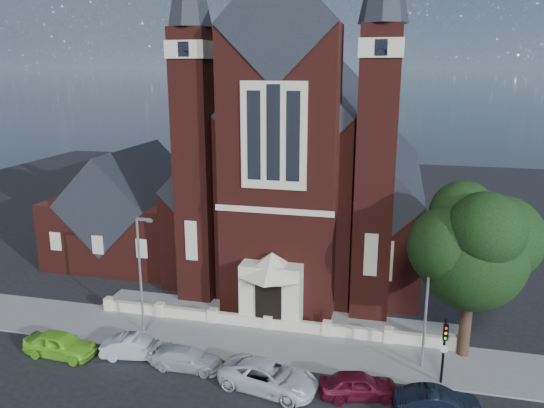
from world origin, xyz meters
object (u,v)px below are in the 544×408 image
at_px(street_lamp_left, 141,269).
at_px(car_white_suv, 269,377).
at_px(street_tree, 475,251).
at_px(car_lime_van, 60,344).
at_px(car_navy, 438,403).
at_px(car_dark_red, 358,385).
at_px(street_lamp_right, 429,296).
at_px(traffic_signal, 444,343).
at_px(church, 311,168).
at_px(parish_hall, 132,214).
at_px(car_silver_b, 187,359).
at_px(car_silver_a, 136,347).

xyz_separation_m(street_lamp_left, car_white_suv, (9.61, -4.21, -3.83)).
relative_size(street_tree, street_lamp_left, 1.32).
xyz_separation_m(car_lime_van, car_navy, (22.29, -0.65, -0.05)).
distance_m(car_white_suv, car_dark_red, 4.87).
xyz_separation_m(street_tree, street_lamp_right, (-2.51, -1.71, -2.36)).
relative_size(street_lamp_left, traffic_signal, 2.02).
bearing_deg(street_tree, street_lamp_left, -175.24).
bearing_deg(car_white_suv, street_lamp_left, 77.22).
xyz_separation_m(church, street_lamp_left, (-7.91, -18.94, -3.59)).
relative_size(parish_hall, car_silver_b, 2.84).
relative_size(parish_hall, car_dark_red, 2.89).
height_order(church, street_tree, church).
xyz_separation_m(street_tree, car_white_suv, (-10.90, -5.92, -6.19)).
height_order(street_tree, street_lamp_left, street_tree).
bearing_deg(car_silver_a, car_silver_b, -107.20).
relative_size(street_lamp_right, car_dark_red, 1.91).
distance_m(car_lime_van, car_dark_red, 18.23).
relative_size(car_silver_b, car_white_suv, 0.78).
distance_m(street_lamp_left, car_navy, 19.45).
height_order(church, car_silver_b, church).
distance_m(parish_hall, car_silver_a, 19.41).
bearing_deg(car_lime_van, street_lamp_left, -41.64).
bearing_deg(car_white_suv, church, 15.10).
bearing_deg(car_silver_b, car_dark_red, -92.43).
height_order(parish_hall, car_silver_b, parish_hall).
bearing_deg(street_tree, car_silver_b, -162.77).
relative_size(church, traffic_signal, 8.72).
bearing_deg(traffic_signal, street_tree, 64.05).
relative_size(street_lamp_left, car_dark_red, 1.91).
bearing_deg(car_lime_van, car_silver_b, -83.36).
distance_m(car_lime_van, car_silver_b, 8.15).
height_order(traffic_signal, car_white_suv, traffic_signal).
bearing_deg(parish_hall, street_lamp_right, -28.22).
relative_size(traffic_signal, car_dark_red, 0.95).
xyz_separation_m(car_silver_b, car_white_suv, (5.24, -0.92, 0.15)).
bearing_deg(car_white_suv, car_dark_red, -74.26).
xyz_separation_m(street_lamp_right, car_dark_red, (-3.54, -3.80, -3.88)).
height_order(church, car_lime_van, church).
xyz_separation_m(street_lamp_left, car_silver_a, (0.87, -2.90, -3.91)).
distance_m(street_lamp_right, car_silver_a, 17.81).
bearing_deg(car_dark_red, street_lamp_left, 60.39).
bearing_deg(church, street_lamp_right, -61.96).
xyz_separation_m(church, car_dark_red, (6.55, -22.74, -7.47)).
bearing_deg(car_white_suv, car_navy, -80.85).
bearing_deg(car_navy, church, 16.16).
bearing_deg(church, traffic_signal, -61.80).
bearing_deg(car_navy, car_lime_van, 80.11).
distance_m(church, car_dark_red, 24.82).
bearing_deg(parish_hall, car_dark_red, -38.29).
distance_m(car_silver_a, car_navy, 17.73).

